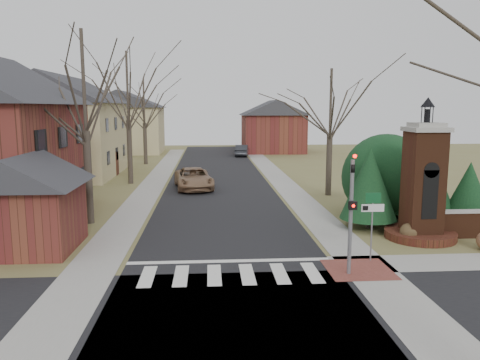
{
  "coord_description": "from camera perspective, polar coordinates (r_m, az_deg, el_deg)",
  "views": [
    {
      "loc": [
        -0.76,
        -15.43,
        6.02
      ],
      "look_at": [
        0.69,
        6.0,
        2.68
      ],
      "focal_mm": 35.0,
      "sensor_mm": 36.0,
      "label": 1
    }
  ],
  "objects": [
    {
      "name": "evergreen_far",
      "position": [
        26.55,
        26.16,
        -1.0
      ],
      "size": [
        2.4,
        2.4,
        3.3
      ],
      "color": "#473D33",
      "rests_on": "ground"
    },
    {
      "name": "cross_street",
      "position": [
        13.83,
        -0.33,
        -16.94
      ],
      "size": [
        120.0,
        8.0,
        0.01
      ],
      "primitive_type": "cube",
      "color": "black",
      "rests_on": "ground"
    },
    {
      "name": "curb_apron",
      "position": [
        18.36,
        14.25,
        -10.54
      ],
      "size": [
        2.4,
        2.4,
        0.02
      ],
      "primitive_type": "cube",
      "color": "brown",
      "rests_on": "ground"
    },
    {
      "name": "pickup_truck",
      "position": [
        35.01,
        -5.67,
        0.18
      ],
      "size": [
        3.29,
        5.88,
        1.55
      ],
      "primitive_type": "imported",
      "rotation": [
        0.0,
        0.0,
        0.13
      ],
      "color": "#916D4F",
      "rests_on": "ground"
    },
    {
      "name": "stop_bar",
      "position": [
        18.74,
        -1.35,
        -9.87
      ],
      "size": [
        8.0,
        0.35,
        0.02
      ],
      "primitive_type": "cube",
      "color": "silver",
      "rests_on": "ground"
    },
    {
      "name": "dry_shrub_left",
      "position": [
        22.69,
        19.91,
        -6.0
      ],
      "size": [
        0.83,
        0.83,
        0.83
      ],
      "primitive_type": "sphere",
      "color": "#503E24",
      "rests_on": "ground"
    },
    {
      "name": "ground",
      "position": [
        16.58,
        -0.99,
        -12.45
      ],
      "size": [
        120.0,
        120.0,
        0.0
      ],
      "primitive_type": "plane",
      "color": "olive",
      "rests_on": "ground"
    },
    {
      "name": "bare_tree_3",
      "position": [
        32.51,
        11.02,
        9.86
      ],
      "size": [
        7.0,
        7.0,
        9.7
      ],
      "color": "#473D33",
      "rests_on": "ground"
    },
    {
      "name": "evergreen_mass",
      "position": [
        27.02,
        17.36,
        0.74
      ],
      "size": [
        4.8,
        4.8,
        4.8
      ],
      "primitive_type": "sphere",
      "color": "black",
      "rests_on": "ground"
    },
    {
      "name": "sign_post",
      "position": [
        18.99,
        15.83,
        -3.88
      ],
      "size": [
        0.9,
        0.07,
        2.75
      ],
      "color": "slate",
      "rests_on": "ground"
    },
    {
      "name": "bare_tree_1",
      "position": [
        38.0,
        -13.59,
        11.64
      ],
      "size": [
        8.4,
        8.4,
        11.64
      ],
      "color": "#473D33",
      "rests_on": "ground"
    },
    {
      "name": "evergreen_mid",
      "position": [
        26.4,
        21.43,
        0.78
      ],
      "size": [
        3.4,
        3.4,
        4.7
      ],
      "color": "#473D33",
      "rests_on": "ground"
    },
    {
      "name": "house_stucco_left",
      "position": [
        44.32,
        -20.71,
        6.43
      ],
      "size": [
        9.8,
        12.8,
        9.28
      ],
      "color": "tan",
      "rests_on": "ground"
    },
    {
      "name": "evergreen_near",
      "position": [
        24.09,
        15.48,
        -0.37
      ],
      "size": [
        2.8,
        2.8,
        4.1
      ],
      "color": "#473D33",
      "rests_on": "ground"
    },
    {
      "name": "brick_gate_monument",
      "position": [
        22.97,
        21.36,
        -1.44
      ],
      "size": [
        3.2,
        3.2,
        6.47
      ],
      "color": "#4D2816",
      "rests_on": "ground"
    },
    {
      "name": "crosswalk_zone",
      "position": [
        17.33,
        -1.13,
        -11.46
      ],
      "size": [
        8.0,
        2.2,
        0.02
      ],
      "primitive_type": "cube",
      "color": "silver",
      "rests_on": "ground"
    },
    {
      "name": "distant_car",
      "position": [
        58.48,
        0.23,
        3.63
      ],
      "size": [
        2.06,
        4.45,
        1.41
      ],
      "primitive_type": "imported",
      "rotation": [
        0.0,
        0.0,
        3.01
      ],
      "color": "#2E2F34",
      "rests_on": "ground"
    },
    {
      "name": "bare_tree_0",
      "position": [
        25.27,
        -18.58,
        12.19
      ],
      "size": [
        8.05,
        8.05,
        11.15
      ],
      "color": "#473D33",
      "rests_on": "ground"
    },
    {
      "name": "sidewalk_left",
      "position": [
        38.17,
        -10.49,
        -0.36
      ],
      "size": [
        2.0,
        60.0,
        0.02
      ],
      "primitive_type": "cube",
      "color": "gray",
      "rests_on": "ground"
    },
    {
      "name": "garage_left",
      "position": [
        21.71,
        -24.73,
        -2.02
      ],
      "size": [
        4.8,
        4.8,
        4.29
      ],
      "color": "brown",
      "rests_on": "ground"
    },
    {
      "name": "traffic_signal_pole",
      "position": [
        17.13,
        13.42,
        -2.97
      ],
      "size": [
        0.28,
        0.41,
        4.5
      ],
      "color": "slate",
      "rests_on": "ground"
    },
    {
      "name": "house_distant_right",
      "position": [
        64.07,
        4.02,
        6.7
      ],
      "size": [
        8.8,
        8.8,
        7.3
      ],
      "color": "brown",
      "rests_on": "ground"
    },
    {
      "name": "house_distant_left",
      "position": [
        64.44,
        -14.02,
        7.01
      ],
      "size": [
        10.8,
        8.8,
        8.53
      ],
      "color": "tan",
      "rests_on": "ground"
    },
    {
      "name": "sidewalk_right_main",
      "position": [
        38.38,
        5.12,
        -0.2
      ],
      "size": [
        2.0,
        60.0,
        0.02
      ],
      "primitive_type": "cube",
      "color": "gray",
      "rests_on": "ground"
    },
    {
      "name": "main_street",
      "position": [
        37.92,
        -2.66,
        -0.29
      ],
      "size": [
        8.0,
        70.0,
        0.01
      ],
      "primitive_type": "cube",
      "color": "black",
      "rests_on": "ground"
    },
    {
      "name": "bare_tree_2",
      "position": [
        50.89,
        -11.65,
        9.8
      ],
      "size": [
        7.35,
        7.35,
        10.19
      ],
      "color": "#473D33",
      "rests_on": "ground"
    }
  ]
}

